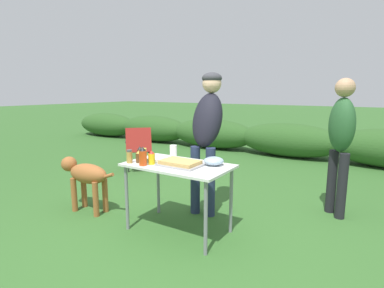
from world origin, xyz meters
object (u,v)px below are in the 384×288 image
at_px(plate_stack, 155,159).
at_px(paper_cup_stack, 173,152).
at_px(beer_bottle, 139,157).
at_px(bbq_sauce_bottle, 140,153).
at_px(relish_jar, 144,156).
at_px(standing_person_with_beanie, 341,134).
at_px(mustard_bottle, 152,158).
at_px(dog, 85,175).
at_px(camp_chair_green_behind_table, 139,146).
at_px(spice_jar, 129,157).
at_px(mixing_bowl, 214,161).
at_px(folding_table, 178,171).
at_px(food_tray, 180,163).
at_px(standing_person_in_dark_puffer, 207,125).
at_px(hot_sauce_bottle, 143,157).

relative_size(plate_stack, paper_cup_stack, 1.57).
bearing_deg(beer_bottle, bbq_sauce_bottle, 125.95).
distance_m(relish_jar, standing_person_with_beanie, 2.29).
bearing_deg(mustard_bottle, dog, -178.92).
height_order(plate_stack, camp_chair_green_behind_table, camp_chair_green_behind_table).
bearing_deg(spice_jar, camp_chair_green_behind_table, 130.32).
bearing_deg(mixing_bowl, dog, -168.35).
distance_m(paper_cup_stack, spice_jar, 0.50).
bearing_deg(plate_stack, camp_chair_green_behind_table, 136.82).
xyz_separation_m(folding_table, food_tray, (0.05, -0.04, 0.10)).
relative_size(mustard_bottle, beer_bottle, 1.11).
relative_size(mustard_bottle, standing_person_with_beanie, 0.09).
height_order(spice_jar, standing_person_in_dark_puffer, standing_person_in_dark_puffer).
xyz_separation_m(hot_sauce_bottle, standing_person_in_dark_puffer, (0.26, 0.88, 0.25)).
height_order(folding_table, spice_jar, spice_jar).
height_order(standing_person_in_dark_puffer, dog, standing_person_in_dark_puffer).
bearing_deg(camp_chair_green_behind_table, bbq_sauce_bottle, -90.98).
relative_size(mixing_bowl, dog, 0.24).
bearing_deg(beer_bottle, plate_stack, 67.62).
bearing_deg(plate_stack, spice_jar, -121.02).
bearing_deg(relish_jar, spice_jar, -153.11).
height_order(beer_bottle, bbq_sauce_bottle, bbq_sauce_bottle).
height_order(spice_jar, mustard_bottle, mustard_bottle).
xyz_separation_m(food_tray, hot_sauce_bottle, (-0.33, -0.19, 0.07)).
height_order(food_tray, standing_person_in_dark_puffer, standing_person_in_dark_puffer).
relative_size(paper_cup_stack, spice_jar, 1.09).
distance_m(food_tray, standing_person_in_dark_puffer, 0.76).
bearing_deg(paper_cup_stack, dog, -161.90).
bearing_deg(hot_sauce_bottle, bbq_sauce_bottle, 138.78).
bearing_deg(spice_jar, beer_bottle, 41.68).
relative_size(mixing_bowl, relish_jar, 1.29).
height_order(beer_bottle, relish_jar, relish_jar).
xyz_separation_m(relish_jar, bbq_sauce_bottle, (-0.13, 0.09, -0.01)).
distance_m(spice_jar, standing_person_in_dark_puffer, 1.02).
bearing_deg(folding_table, food_tray, -36.66).
bearing_deg(plate_stack, hot_sauce_bottle, -78.76).
relative_size(standing_person_with_beanie, camp_chair_green_behind_table, 1.97).
relative_size(paper_cup_stack, dog, 0.17).
xyz_separation_m(dog, camp_chair_green_behind_table, (-0.77, 1.82, 0.01)).
bearing_deg(paper_cup_stack, bbq_sauce_bottle, -136.35).
xyz_separation_m(plate_stack, beer_bottle, (-0.07, -0.18, 0.05)).
bearing_deg(bbq_sauce_bottle, mustard_bottle, -19.15).
bearing_deg(relish_jar, standing_person_with_beanie, 41.69).
height_order(mustard_bottle, standing_person_with_beanie, standing_person_with_beanie).
xyz_separation_m(food_tray, beer_bottle, (-0.45, -0.12, 0.04)).
height_order(mixing_bowl, beer_bottle, beer_bottle).
bearing_deg(plate_stack, mixing_bowl, 12.84).
distance_m(mixing_bowl, camp_chair_green_behind_table, 2.84).
relative_size(plate_stack, bbq_sauce_bottle, 1.55).
height_order(plate_stack, hot_sauce_bottle, hot_sauce_bottle).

